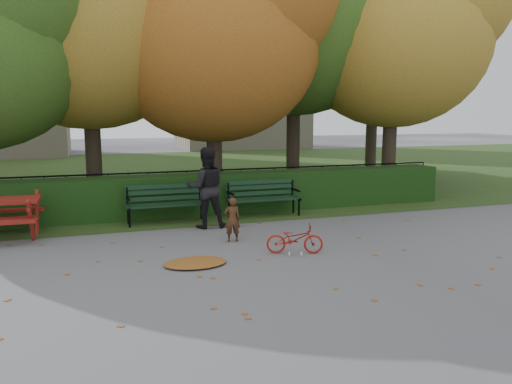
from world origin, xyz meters
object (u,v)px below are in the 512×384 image
object	(u,v)px
tree_g	(385,40)
bicycle	(295,239)
child	(232,220)
adult	(206,188)
tree_d	(309,2)
bench_left	(166,201)
tree_e	(407,29)
tree_c	(227,28)
bench_right	(263,195)
tree_b	(100,4)

from	to	relation	value
tree_g	bicycle	size ratio (longest dim) A/B	8.34
bicycle	tree_g	bearing A→B (deg)	-20.22
child	adult	bearing A→B (deg)	-74.04
tree_d	bicycle	xyz separation A→B (m)	(-3.36, -6.89, -5.71)
child	bench_left	bearing A→B (deg)	-57.92
tree_d	bench_left	xyz separation A→B (m)	(-5.18, -3.53, -5.46)
tree_d	bicycle	distance (m)	9.56
adult	bicycle	world-z (taller)	adult
tree_e	adult	xyz separation A→B (m)	(-7.04, -2.87, -4.19)
tree_c	bench_left	bearing A→B (deg)	-133.36
tree_e	bench_left	xyz separation A→B (m)	(-7.82, -2.07, -4.56)
bench_left	bench_right	bearing A→B (deg)	0.00
tree_b	bench_left	xyz separation A→B (m)	(1.14, -3.04, -4.88)
tree_b	tree_d	xyz separation A→B (m)	(6.32, 0.48, 0.58)
tree_b	child	world-z (taller)	tree_b
tree_b	bench_left	world-z (taller)	tree_b
tree_g	child	distance (m)	12.92
tree_d	child	size ratio (longest dim) A/B	10.82
tree_c	bicycle	xyz separation A→B (m)	(-0.32, -5.62, -4.56)
tree_c	tree_e	distance (m)	5.70
tree_d	tree_e	bearing A→B (deg)	-28.91
tree_e	bench_right	bearing A→B (deg)	-159.13
tree_c	bench_right	bearing A→B (deg)	-83.30
tree_b	tree_c	world-z (taller)	tree_b
bench_left	tree_g	bearing A→B (deg)	32.17
bicycle	bench_right	bearing A→B (deg)	9.62
bench_left	child	xyz separation A→B (m)	(0.98, -2.17, -0.08)
tree_e	adult	size ratio (longest dim) A/B	4.56
tree_g	bench_left	world-z (taller)	tree_g
bench_left	adult	xyz separation A→B (m)	(0.78, -0.80, 0.37)
tree_d	bicycle	size ratio (longest dim) A/B	9.35
bench_right	bicycle	world-z (taller)	bench_right
bench_right	adult	distance (m)	1.84
tree_c	tree_e	xyz separation A→B (m)	(5.69, -0.19, 0.26)
tree_c	tree_b	bearing A→B (deg)	166.55
bench_left	child	bearing A→B (deg)	-65.61
tree_g	bench_left	bearing A→B (deg)	-147.83
bench_right	adult	world-z (taller)	adult
bicycle	tree_c	bearing A→B (deg)	16.23
tree_b	bench_right	bearing A→B (deg)	-40.67
tree_e	tree_g	distance (m)	4.39
tree_e	adult	bearing A→B (deg)	-157.82
tree_b	bicycle	xyz separation A→B (m)	(2.96, -6.40, -5.13)
tree_b	child	size ratio (longest dim) A/B	9.93
tree_d	child	bearing A→B (deg)	-126.37
tree_c	bench_left	xyz separation A→B (m)	(-2.13, -2.26, -4.30)
tree_d	tree_e	xyz separation A→B (m)	(2.64, -1.46, -0.90)
tree_c	child	size ratio (longest dim) A/B	9.03
tree_e	bench_left	world-z (taller)	tree_e
tree_g	bicycle	distance (m)	13.26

